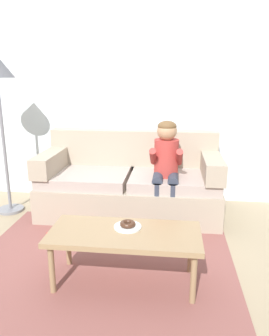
{
  "coord_description": "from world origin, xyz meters",
  "views": [
    {
      "loc": [
        0.56,
        -2.75,
        1.54
      ],
      "look_at": [
        0.19,
        0.45,
        0.65
      ],
      "focal_mm": 35.25,
      "sensor_mm": 36.0,
      "label": 1
    }
  ],
  "objects_px": {
    "couch": "(130,185)",
    "donut": "(128,224)",
    "toy_controller": "(58,236)",
    "coffee_table": "(125,237)",
    "person_child": "(166,162)"
  },
  "relations": [
    {
      "from": "person_child",
      "to": "toy_controller",
      "type": "bearing_deg",
      "value": -152.72
    },
    {
      "from": "person_child",
      "to": "toy_controller",
      "type": "xyz_separation_m",
      "value": [
        -1.04,
        -0.54,
        -0.65
      ]
    },
    {
      "from": "couch",
      "to": "person_child",
      "type": "xyz_separation_m",
      "value": [
        0.41,
        -0.2,
        0.33
      ]
    },
    {
      "from": "coffee_table",
      "to": "person_child",
      "type": "xyz_separation_m",
      "value": [
        0.27,
        1.18,
        0.28
      ]
    },
    {
      "from": "person_child",
      "to": "coffee_table",
      "type": "bearing_deg",
      "value": -103.02
    },
    {
      "from": "coffee_table",
      "to": "toy_controller",
      "type": "relative_size",
      "value": 5.01
    },
    {
      "from": "donut",
      "to": "coffee_table",
      "type": "bearing_deg",
      "value": -100.82
    },
    {
      "from": "couch",
      "to": "donut",
      "type": "distance_m",
      "value": 1.33
    },
    {
      "from": "couch",
      "to": "donut",
      "type": "height_order",
      "value": "couch"
    },
    {
      "from": "toy_controller",
      "to": "coffee_table",
      "type": "bearing_deg",
      "value": -36.65
    },
    {
      "from": "coffee_table",
      "to": "donut",
      "type": "height_order",
      "value": "donut"
    },
    {
      "from": "coffee_table",
      "to": "toy_controller",
      "type": "xyz_separation_m",
      "value": [
        -0.77,
        0.64,
        -0.36
      ]
    },
    {
      "from": "coffee_table",
      "to": "donut",
      "type": "relative_size",
      "value": 9.43
    },
    {
      "from": "person_child",
      "to": "toy_controller",
      "type": "height_order",
      "value": "person_child"
    },
    {
      "from": "person_child",
      "to": "toy_controller",
      "type": "relative_size",
      "value": 4.87
    }
  ]
}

